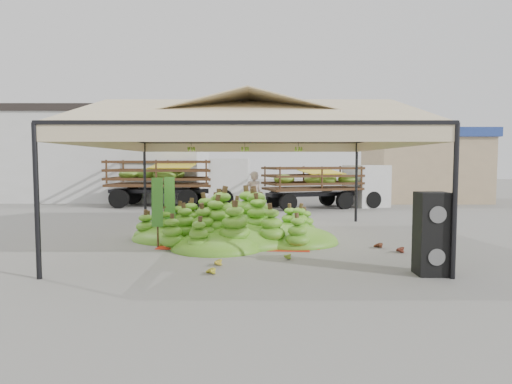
{
  "coord_description": "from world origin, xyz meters",
  "views": [
    {
      "loc": [
        0.18,
        -12.13,
        2.25
      ],
      "look_at": [
        0.2,
        1.5,
        1.3
      ],
      "focal_mm": 30.0,
      "sensor_mm": 36.0,
      "label": 1
    }
  ],
  "objects_px": {
    "banana_heap": "(237,218)",
    "vendor": "(253,196)",
    "speaker_stack": "(432,234)",
    "truck_right": "(331,181)",
    "truck_left": "(185,177)"
  },
  "relations": [
    {
      "from": "banana_heap",
      "to": "truck_right",
      "type": "bearing_deg",
      "value": 64.68
    },
    {
      "from": "truck_right",
      "to": "truck_left",
      "type": "bearing_deg",
      "value": 158.17
    },
    {
      "from": "truck_left",
      "to": "truck_right",
      "type": "height_order",
      "value": "truck_left"
    },
    {
      "from": "banana_heap",
      "to": "vendor",
      "type": "relative_size",
      "value": 3.27
    },
    {
      "from": "speaker_stack",
      "to": "truck_right",
      "type": "relative_size",
      "value": 0.26
    },
    {
      "from": "vendor",
      "to": "truck_left",
      "type": "relative_size",
      "value": 0.27
    },
    {
      "from": "speaker_stack",
      "to": "truck_left",
      "type": "bearing_deg",
      "value": 118.25
    },
    {
      "from": "banana_heap",
      "to": "speaker_stack",
      "type": "relative_size",
      "value": 3.74
    },
    {
      "from": "banana_heap",
      "to": "truck_right",
      "type": "height_order",
      "value": "truck_right"
    },
    {
      "from": "vendor",
      "to": "truck_left",
      "type": "xyz_separation_m",
      "value": [
        -3.5,
        5.14,
        0.54
      ]
    },
    {
      "from": "banana_heap",
      "to": "speaker_stack",
      "type": "height_order",
      "value": "speaker_stack"
    },
    {
      "from": "speaker_stack",
      "to": "vendor",
      "type": "bearing_deg",
      "value": 113.92
    },
    {
      "from": "banana_heap",
      "to": "truck_right",
      "type": "relative_size",
      "value": 0.96
    },
    {
      "from": "vendor",
      "to": "truck_left",
      "type": "height_order",
      "value": "truck_left"
    },
    {
      "from": "speaker_stack",
      "to": "truck_left",
      "type": "distance_m",
      "value": 15.13
    }
  ]
}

